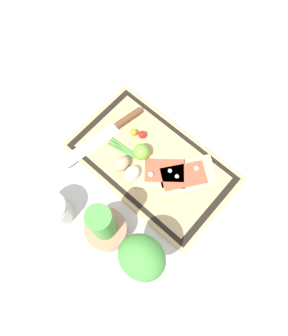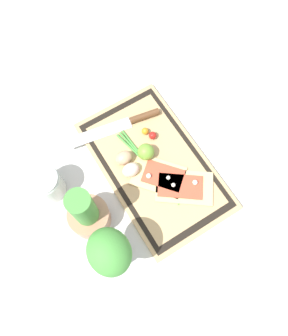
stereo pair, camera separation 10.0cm
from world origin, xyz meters
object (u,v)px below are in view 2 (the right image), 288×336
at_px(cherry_tomato_yellow, 145,131).
at_px(herb_glass, 111,253).
at_px(sauce_jar, 47,185).
at_px(knife, 129,122).
at_px(lime, 146,152).
at_px(cherry_tomato_red, 153,136).
at_px(egg_pink, 131,170).
at_px(herb_pot, 87,214).
at_px(pizza_slice_near, 184,187).
at_px(pizza_slice_far, 159,176).
at_px(egg_brown, 124,158).

xyz_separation_m(cherry_tomato_yellow, herb_glass, (-0.29, 0.28, 0.10)).
relative_size(cherry_tomato_yellow, sauce_jar, 0.22).
xyz_separation_m(knife, lime, (-0.13, 0.01, 0.02)).
xyz_separation_m(cherry_tomato_red, cherry_tomato_yellow, (0.03, 0.01, -0.00)).
xyz_separation_m(knife, egg_pink, (-0.15, 0.08, 0.01)).
bearing_deg(herb_pot, pizza_slice_near, -102.42).
height_order(pizza_slice_far, knife, pizza_slice_far).
xyz_separation_m(pizza_slice_far, lime, (0.08, -0.00, 0.02)).
bearing_deg(cherry_tomato_red, knife, 23.60).
distance_m(pizza_slice_far, lime, 0.08).
xyz_separation_m(egg_pink, cherry_tomato_red, (0.07, -0.12, -0.01)).
xyz_separation_m(knife, cherry_tomato_yellow, (-0.06, -0.02, 0.00)).
bearing_deg(egg_pink, herb_pot, 109.61).
relative_size(pizza_slice_far, herb_glass, 0.88).
relative_size(pizza_slice_near, egg_pink, 3.72).
relative_size(egg_brown, herb_glass, 0.25).
bearing_deg(sauce_jar, pizza_slice_far, -115.40).
distance_m(egg_brown, herb_pot, 0.21).
bearing_deg(pizza_slice_near, cherry_tomato_yellow, 0.57).
bearing_deg(egg_pink, egg_brown, -2.76).
bearing_deg(knife, sauce_jar, 101.35).
bearing_deg(herb_pot, egg_pink, -70.39).
height_order(pizza_slice_far, cherry_tomato_yellow, pizza_slice_far).
height_order(cherry_tomato_red, cherry_tomato_yellow, cherry_tomato_red).
bearing_deg(lime, herb_glass, 132.36).
bearing_deg(herb_pot, cherry_tomato_red, -66.49).
xyz_separation_m(egg_pink, cherry_tomato_yellow, (0.09, -0.11, -0.01)).
xyz_separation_m(pizza_slice_near, herb_pot, (0.06, 0.29, 0.06)).
distance_m(egg_pink, cherry_tomato_yellow, 0.14).
bearing_deg(pizza_slice_near, lime, 15.60).
bearing_deg(cherry_tomato_yellow, herb_pot, 118.62).
bearing_deg(cherry_tomato_yellow, egg_pink, 130.41).
relative_size(cherry_tomato_red, cherry_tomato_yellow, 1.11).
relative_size(pizza_slice_near, egg_brown, 3.72).
bearing_deg(knife, cherry_tomato_red, -156.40).
bearing_deg(knife, pizza_slice_far, 175.18).
relative_size(lime, cherry_tomato_yellow, 2.33).
distance_m(pizza_slice_near, egg_brown, 0.20).
distance_m(knife, egg_brown, 0.13).
bearing_deg(cherry_tomato_red, herb_pot, 113.51).
relative_size(knife, egg_pink, 5.73).
height_order(knife, herb_pot, herb_pot).
relative_size(herb_pot, herb_glass, 1.07).
height_order(knife, herb_glass, herb_glass).
xyz_separation_m(egg_brown, cherry_tomato_yellow, (0.05, -0.11, -0.01)).
distance_m(knife, herb_pot, 0.34).
bearing_deg(egg_pink, herb_glass, 138.68).
relative_size(cherry_tomato_red, herb_glass, 0.12).
xyz_separation_m(lime, herb_glass, (-0.22, 0.24, 0.09)).
relative_size(knife, sauce_jar, 2.96).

